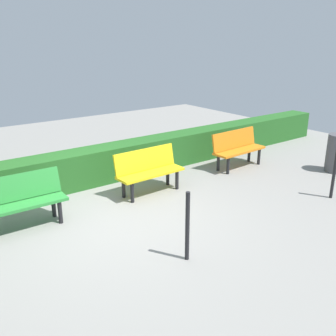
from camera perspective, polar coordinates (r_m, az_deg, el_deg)
ground_plane at (r=6.53m, az=-8.06°, el=-7.57°), size 17.12×17.12×0.00m
bench_orange at (r=9.05m, az=10.40°, el=3.09°), size 1.42×0.52×0.86m
bench_yellow at (r=7.40m, az=-2.94°, el=-0.18°), size 1.39×0.50×0.86m
bench_green at (r=6.44m, az=-21.67°, el=-4.50°), size 1.46×0.49×0.86m
hedge_row at (r=8.33m, az=-7.43°, el=1.09°), size 13.12×0.60×0.74m
railing_post_near at (r=7.76m, az=23.72°, el=-0.70°), size 0.06×0.06×1.00m
railing_post_mid at (r=5.15m, az=2.94°, el=-8.78°), size 0.06×0.06×1.00m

